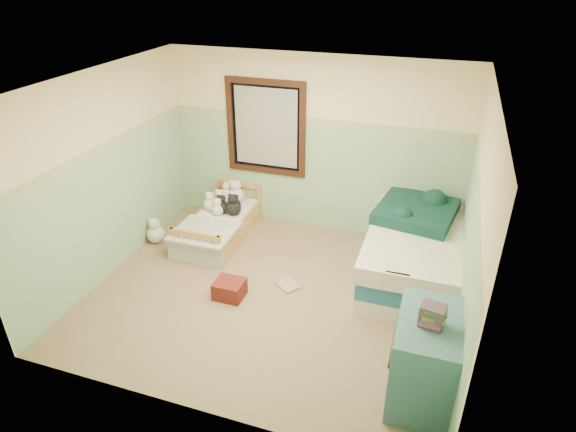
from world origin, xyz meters
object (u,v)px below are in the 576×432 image
(dresser, at_px, (424,359))
(floor_book, at_px, (288,285))
(red_pillow, at_px, (230,289))
(plush_floor_cream, at_px, (156,234))
(toddler_bed_frame, at_px, (220,230))
(plush_floor_tan, at_px, (181,243))
(twin_bed_frame, at_px, (412,265))

(dresser, distance_m, floor_book, 2.11)
(red_pillow, bearing_deg, dresser, -19.25)
(plush_floor_cream, height_order, dresser, dresser)
(toddler_bed_frame, relative_size, floor_book, 5.19)
(red_pillow, xyz_separation_m, floor_book, (0.59, 0.42, -0.09))
(dresser, relative_size, red_pillow, 2.53)
(plush_floor_tan, distance_m, twin_bed_frame, 3.08)
(dresser, bearing_deg, plush_floor_tan, 155.41)
(red_pillow, distance_m, floor_book, 0.73)
(plush_floor_cream, height_order, red_pillow, plush_floor_cream)
(toddler_bed_frame, height_order, plush_floor_cream, plush_floor_cream)
(twin_bed_frame, height_order, floor_book, twin_bed_frame)
(toddler_bed_frame, relative_size, twin_bed_frame, 0.68)
(plush_floor_cream, distance_m, floor_book, 2.13)
(plush_floor_cream, bearing_deg, floor_book, -10.94)
(dresser, bearing_deg, toddler_bed_frame, 145.61)
(twin_bed_frame, bearing_deg, toddler_bed_frame, 178.60)
(plush_floor_cream, xyz_separation_m, twin_bed_frame, (3.50, 0.37, -0.02))
(plush_floor_cream, bearing_deg, twin_bed_frame, 5.97)
(toddler_bed_frame, bearing_deg, plush_floor_cream, -151.11)
(twin_bed_frame, bearing_deg, plush_floor_cream, -174.03)
(twin_bed_frame, bearing_deg, red_pillow, -149.27)
(toddler_bed_frame, height_order, twin_bed_frame, twin_bed_frame)
(plush_floor_tan, xyz_separation_m, dresser, (3.32, -1.52, 0.32))
(plush_floor_tan, bearing_deg, twin_bed_frame, 8.57)
(toddler_bed_frame, height_order, plush_floor_tan, plush_floor_tan)
(plush_floor_tan, bearing_deg, dresser, -24.59)
(plush_floor_cream, relative_size, dresser, 0.29)
(plush_floor_cream, relative_size, floor_book, 0.89)
(toddler_bed_frame, bearing_deg, twin_bed_frame, -1.40)
(plush_floor_tan, relative_size, floor_book, 0.80)
(plush_floor_tan, height_order, floor_book, plush_floor_tan)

